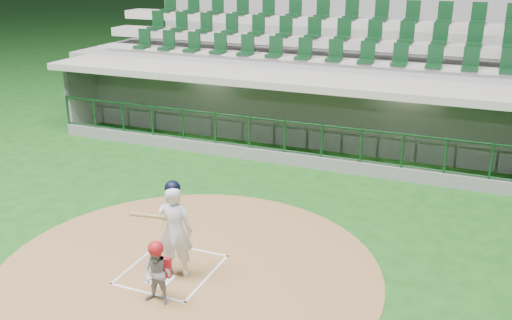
{
  "coord_description": "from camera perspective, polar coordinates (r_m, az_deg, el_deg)",
  "views": [
    {
      "loc": [
        5.01,
        -8.33,
        5.55
      ],
      "look_at": [
        0.51,
        2.6,
        1.3
      ],
      "focal_mm": 40.0,
      "sensor_mm": 36.0,
      "label": 1
    }
  ],
  "objects": [
    {
      "name": "dirt_circle",
      "position": [
        10.91,
        -6.77,
        -10.92
      ],
      "size": [
        7.2,
        7.2,
        0.01
      ],
      "primitive_type": "cylinder",
      "color": "brown",
      "rests_on": "ground"
    },
    {
      "name": "batter_box_chalk",
      "position": [
        10.96,
        -8.43,
        -10.77
      ],
      "size": [
        1.55,
        1.8,
        0.01
      ],
      "color": "silver",
      "rests_on": "ground"
    },
    {
      "name": "seating_deck",
      "position": [
        20.3,
        7.68,
        7.88
      ],
      "size": [
        17.0,
        6.72,
        5.15
      ],
      "color": "gray",
      "rests_on": "ground"
    },
    {
      "name": "batter",
      "position": [
        10.36,
        -8.15,
        -6.85
      ],
      "size": [
        0.9,
        0.92,
        1.86
      ],
      "color": "white",
      "rests_on": "dirt_circle"
    },
    {
      "name": "home_plate",
      "position": [
        10.67,
        -9.54,
        -11.73
      ],
      "size": [
        0.43,
        0.43,
        0.02
      ],
      "primitive_type": "cube",
      "color": "silver",
      "rests_on": "dirt_circle"
    },
    {
      "name": "dugout_structure",
      "position": [
        17.47,
        5.49,
        4.46
      ],
      "size": [
        16.4,
        3.7,
        3.0
      ],
      "color": "slate",
      "rests_on": "ground"
    },
    {
      "name": "ground",
      "position": [
        11.19,
        -7.64,
        -10.14
      ],
      "size": [
        120.0,
        120.0,
        0.0
      ],
      "primitive_type": "plane",
      "color": "#144915",
      "rests_on": "ground"
    },
    {
      "name": "catcher",
      "position": [
        9.79,
        -9.81,
        -11.02
      ],
      "size": [
        0.52,
        0.41,
        1.15
      ],
      "color": "#98989E",
      "rests_on": "dirt_circle"
    }
  ]
}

